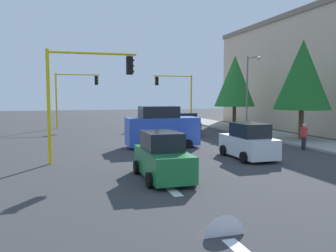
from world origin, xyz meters
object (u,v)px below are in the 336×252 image
street_lamp_curbside (249,86)px  car_green (163,158)px  traffic_signal_far_left (177,90)px  car_white (248,142)px  delivery_van_blue (162,128)px  pedestrian_crossing (304,136)px  traffic_signal_near_right (84,84)px  car_black (184,125)px  tree_roadside_mid (235,81)px  traffic_signal_far_right (74,89)px  tree_roadside_near (303,75)px

street_lamp_curbside → car_green: 19.00m
traffic_signal_far_left → car_white: 21.82m
delivery_van_blue → pedestrian_crossing: (3.76, 8.39, -0.37)m
traffic_signal_near_right → car_black: (-10.44, 9.07, -3.21)m
tree_roadside_mid → delivery_van_blue: 14.94m
traffic_signal_far_left → car_green: (24.68, -8.56, -3.21)m
car_green → traffic_signal_near_right: bearing=-148.4°
traffic_signal_far_right → pedestrian_crossing: bearing=34.6°
tree_roadside_near → pedestrian_crossing: (3.76, -2.60, -4.12)m
delivery_van_blue → pedestrian_crossing: size_ratio=2.82×
traffic_signal_far_left → tree_roadside_near: 16.72m
traffic_signal_near_right → traffic_signal_far_left: size_ratio=1.00×
traffic_signal_near_right → traffic_signal_far_right: size_ratio=1.00×
traffic_signal_near_right → car_white: 9.40m
tree_roadside_near → car_green: bearing=-57.0°
car_white → traffic_signal_near_right: bearing=-99.2°
traffic_signal_far_left → car_green: size_ratio=1.44×
traffic_signal_far_right → tree_roadside_mid: (6.00, 15.72, 0.82)m
delivery_van_blue → street_lamp_curbside: bearing=120.1°
delivery_van_blue → traffic_signal_near_right: bearing=-52.6°
traffic_signal_near_right → tree_roadside_mid: bearing=131.7°
traffic_signal_far_left → pedestrian_crossing: size_ratio=3.42×
tree_roadside_near → car_black: tree_roadside_near is taller
traffic_signal_near_right → tree_roadside_mid: size_ratio=0.77×
street_lamp_curbside → pedestrian_crossing: (9.37, -1.30, -3.44)m
delivery_van_blue → car_black: delivery_van_blue is taller
traffic_signal_far_left → tree_roadside_near: tree_roadside_near is taller
traffic_signal_far_left → car_white: traffic_signal_far_left is taller
street_lamp_curbside → tree_roadside_mid: bearing=169.7°
tree_roadside_mid → tree_roadside_near: size_ratio=0.98×
car_black → car_white: same height
traffic_signal_near_right → car_green: bearing=31.6°
tree_roadside_mid → delivery_van_blue: bearing=-46.4°
traffic_signal_near_right → street_lamp_curbside: bearing=122.8°
traffic_signal_far_right → tree_roadside_near: bearing=45.4°
traffic_signal_far_left → delivery_van_blue: traffic_signal_far_left is taller
car_green → traffic_signal_far_right: bearing=-173.4°
street_lamp_curbside → pedestrian_crossing: street_lamp_curbside is taller
traffic_signal_far_right → traffic_signal_far_left: bearing=90.0°
traffic_signal_far_left → car_white: (21.41, -2.72, -3.21)m
traffic_signal_far_right → car_green: (24.68, 2.87, -3.21)m
street_lamp_curbside → delivery_van_blue: 11.61m
traffic_signal_far_left → street_lamp_curbside: (10.39, 3.48, 0.24)m
car_white → tree_roadside_mid: bearing=155.6°
car_green → car_white: bearing=119.2°
street_lamp_curbside → car_black: (-0.83, -5.84, -3.45)m
delivery_van_blue → car_white: (5.41, 3.49, -0.39)m
traffic_signal_near_right → tree_roadside_mid: (-14.00, 15.72, 0.82)m
traffic_signal_near_right → car_black: 14.20m
car_white → tree_roadside_near: bearing=125.8°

